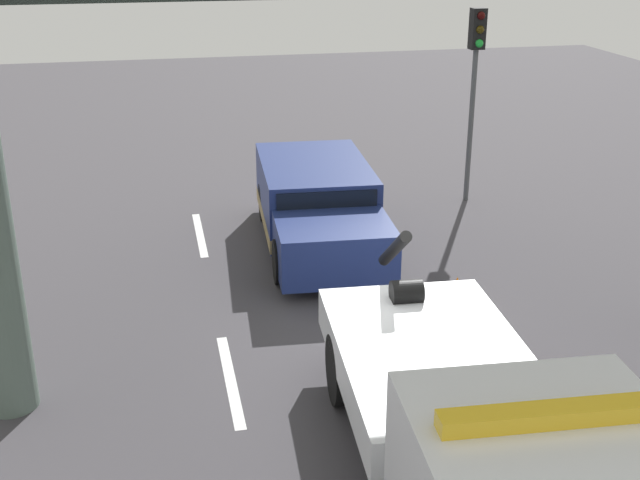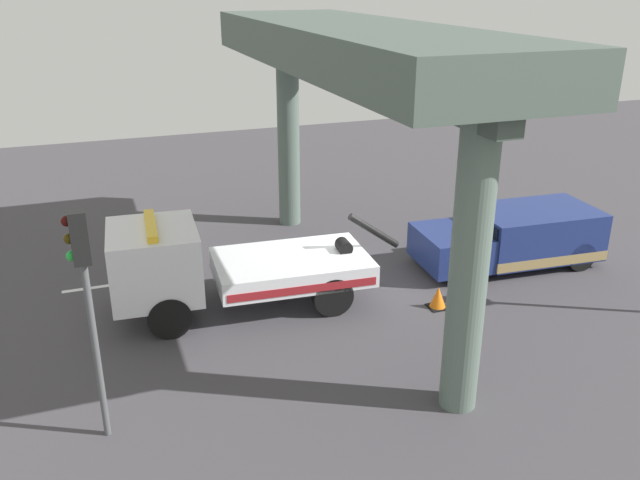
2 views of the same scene
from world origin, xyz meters
name	(u,v)px [view 1 (image 1 of 2)]	position (x,y,z in m)	size (l,w,h in m)	color
ground_plane	(386,365)	(0.00, 0.00, -0.05)	(60.00, 40.00, 0.10)	#423F44
lane_stripe_west	(200,234)	(-6.00, -2.39, 0.00)	(2.60, 0.16, 0.01)	silver
lane_stripe_mid	(230,379)	(0.00, -2.39, 0.00)	(2.60, 0.16, 0.01)	silver
tow_truck_white	(483,435)	(3.64, -0.05, 1.20)	(7.32, 2.76, 2.46)	white
towed_van_green	(318,207)	(-5.02, 0.00, 0.78)	(5.32, 2.50, 1.58)	navy
traffic_light_near	(475,64)	(-6.98, 4.07, 3.26)	(0.39, 0.32, 4.48)	#515456
traffic_cone_orange	(457,292)	(-1.59, 1.74, 0.26)	(0.47, 0.47, 0.56)	orange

